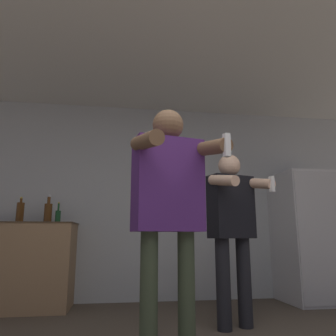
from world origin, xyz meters
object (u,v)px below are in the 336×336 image
Objects in this scene: refrigerator at (308,236)px; bottle_amber_bourbon at (48,212)px; bottle_brown_liquor at (20,212)px; person_woman_foreground at (169,198)px; person_man_side at (232,221)px; bottle_dark_rum at (58,216)px.

refrigerator is 3.24m from bottle_amber_bourbon.
person_woman_foreground is at bearing -52.55° from bottle_brown_liquor.
bottle_dark_rum is at bearing 148.86° from person_man_side.
person_woman_foreground is at bearing -130.73° from person_man_side.
person_man_side is (0.73, 0.84, -0.11)m from person_woman_foreground.
bottle_brown_liquor is at bearing 180.00° from bottle_dark_rum.
refrigerator is 1.68m from person_man_side.
bottle_brown_liquor is at bearing 178.80° from refrigerator.
refrigerator reaches higher than bottle_amber_bourbon.
bottle_amber_bourbon is 0.31m from bottle_brown_liquor.
person_man_side is at bearing -31.14° from bottle_dark_rum.
bottle_dark_rum is 2.06m from person_man_side.
bottle_amber_bourbon is 1.11× the size of bottle_brown_liquor.
person_man_side reaches higher than bottle_amber_bourbon.
bottle_amber_bourbon is at bearing 121.08° from person_woman_foreground.
bottle_dark_rum is 0.74× the size of bottle_amber_bourbon.
bottle_dark_rum is 2.17m from person_woman_foreground.
person_woman_foreground is at bearing -138.62° from refrigerator.
person_man_side is (1.88, -1.06, -0.15)m from bottle_amber_bourbon.
bottle_dark_rum is 0.43m from bottle_brown_liquor.
person_man_side is (-1.35, -0.99, 0.13)m from refrigerator.
refrigerator is 2.78m from person_woman_foreground.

